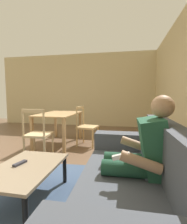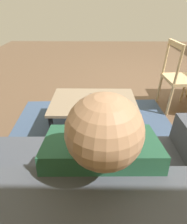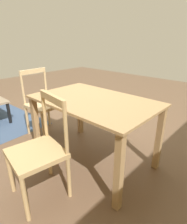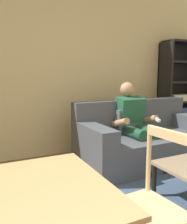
{
  "view_description": "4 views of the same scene",
  "coord_description": "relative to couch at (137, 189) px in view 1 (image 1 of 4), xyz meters",
  "views": [
    {
      "loc": [
        2.85,
        2.02,
        1.16
      ],
      "look_at": [
        0.25,
        1.5,
        0.9
      ],
      "focal_mm": 26.82,
      "sensor_mm": 36.0,
      "label": 1
    },
    {
      "loc": [
        1.24,
        2.71,
        1.35
      ],
      "look_at": [
        1.27,
        0.94,
        0.23
      ],
      "focal_mm": 28.5,
      "sensor_mm": 36.0,
      "label": 2
    },
    {
      "loc": [
        -2.1,
        1.76,
        1.34
      ],
      "look_at": [
        -0.87,
        0.43,
        0.6
      ],
      "focal_mm": 29.58,
      "sensor_mm": 36.0,
      "label": 3
    },
    {
      "loc": [
        -0.77,
        -0.62,
        1.26
      ],
      "look_at": [
        0.25,
        1.5,
        0.9
      ],
      "focal_mm": 38.21,
      "sensor_mm": 36.0,
      "label": 4
    }
  ],
  "objects": [
    {
      "name": "ground_plane",
      "position": [
        -1.37,
        -2.13,
        -0.32
      ],
      "size": [
        9.02,
        9.02,
        0.0
      ],
      "primitive_type": "plane",
      "color": "brown"
    },
    {
      "name": "couch",
      "position": [
        0.0,
        0.0,
        0.0
      ],
      "size": [
        1.98,
        0.95,
        0.89
      ],
      "color": "#474C56",
      "rests_on": "ground_plane"
    },
    {
      "name": "person_lounging",
      "position": [
        -0.15,
        0.02,
        0.27
      ],
      "size": [
        0.6,
        0.86,
        1.16
      ],
      "color": "#23563D",
      "rests_on": "ground_plane"
    },
    {
      "name": "tv_remote",
      "position": [
        -0.14,
        -1.28,
        0.07
      ],
      "size": [
        0.18,
        0.09,
        0.02
      ],
      "primitive_type": "cube",
      "rotation": [
        0.0,
        0.0,
        1.36
      ],
      "color": "#2D2D38",
      "rests_on": "coffee_table"
    },
    {
      "name": "dining_table",
      "position": [
        -2.24,
        -1.7,
        0.3
      ],
      "size": [
        1.3,
        0.81,
        0.74
      ],
      "color": "tan",
      "rests_on": "ground_plane"
    },
    {
      "name": "wall_side",
      "position": [
        -4.88,
        -2.13,
        1.05
      ],
      "size": [
        0.12,
        6.12,
        2.75
      ],
      "primitive_type": "cube",
      "color": "#C8B586",
      "rests_on": "ground_plane"
    },
    {
      "name": "dining_chair_near_wall",
      "position": [
        -2.24,
        -1.02,
        0.12
      ],
      "size": [
        0.48,
        0.48,
        0.91
      ],
      "color": "tan",
      "rests_on": "ground_plane"
    },
    {
      "name": "area_rug",
      "position": [
        -0.11,
        -1.19,
        -0.32
      ],
      "size": [
        2.06,
        1.49,
        0.01
      ],
      "primitive_type": "cube",
      "rotation": [
        0.0,
        0.0,
        0.05
      ],
      "color": "#3D5170",
      "rests_on": "ground_plane"
    },
    {
      "name": "coffee_table",
      "position": [
        -0.11,
        -1.19,
        0.01
      ],
      "size": [
        0.96,
        0.64,
        0.38
      ],
      "color": "gray",
      "rests_on": "ground_plane"
    },
    {
      "name": "dining_chair_facing_couch",
      "position": [
        -1.26,
        -1.69,
        0.13
      ],
      "size": [
        0.45,
        0.45,
        0.93
      ],
      "color": "#D1B27F",
      "rests_on": "ground_plane"
    }
  ]
}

